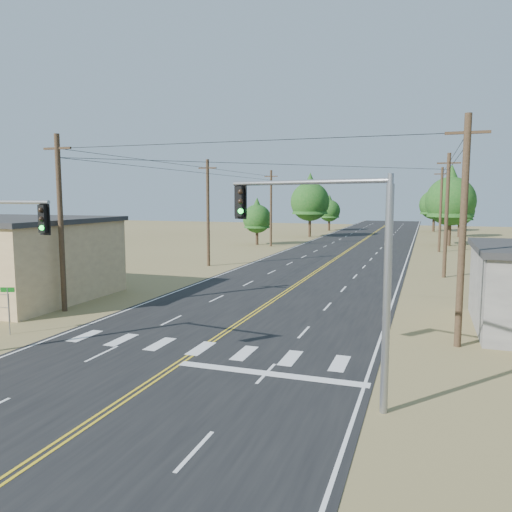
% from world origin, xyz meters
% --- Properties ---
extents(ground, '(220.00, 220.00, 0.00)m').
position_xyz_m(ground, '(0.00, 0.00, 0.00)').
color(ground, '#907F4D').
rests_on(ground, ground).
extents(road, '(15.00, 200.00, 0.02)m').
position_xyz_m(road, '(0.00, 30.00, 0.01)').
color(road, black).
rests_on(road, ground).
extents(utility_pole_left_near, '(1.80, 0.30, 10.00)m').
position_xyz_m(utility_pole_left_near, '(-10.50, 12.00, 5.12)').
color(utility_pole_left_near, '#4C3826').
rests_on(utility_pole_left_near, ground).
extents(utility_pole_left_mid, '(1.80, 0.30, 10.00)m').
position_xyz_m(utility_pole_left_mid, '(-10.50, 32.00, 5.12)').
color(utility_pole_left_mid, '#4C3826').
rests_on(utility_pole_left_mid, ground).
extents(utility_pole_left_far, '(1.80, 0.30, 10.00)m').
position_xyz_m(utility_pole_left_far, '(-10.50, 52.00, 5.12)').
color(utility_pole_left_far, '#4C3826').
rests_on(utility_pole_left_far, ground).
extents(utility_pole_right_near, '(1.80, 0.30, 10.00)m').
position_xyz_m(utility_pole_right_near, '(10.50, 12.00, 5.12)').
color(utility_pole_right_near, '#4C3826').
rests_on(utility_pole_right_near, ground).
extents(utility_pole_right_mid, '(1.80, 0.30, 10.00)m').
position_xyz_m(utility_pole_right_mid, '(10.50, 32.00, 5.12)').
color(utility_pole_right_mid, '#4C3826').
rests_on(utility_pole_right_mid, ground).
extents(utility_pole_right_far, '(1.80, 0.30, 10.00)m').
position_xyz_m(utility_pole_right_far, '(10.50, 52.00, 5.12)').
color(utility_pole_right_far, '#4C3826').
rests_on(utility_pole_right_far, ground).
extents(signal_mast_right, '(5.83, 2.36, 7.20)m').
position_xyz_m(signal_mast_right, '(6.33, 4.63, 4.89)').
color(signal_mast_right, gray).
rests_on(signal_mast_right, ground).
extents(street_sign, '(0.66, 0.23, 2.28)m').
position_xyz_m(street_sign, '(-9.59, 7.11, 1.53)').
color(street_sign, gray).
rests_on(street_sign, ground).
extents(tree_left_near, '(3.89, 3.89, 6.48)m').
position_xyz_m(tree_left_near, '(-12.93, 53.42, 3.96)').
color(tree_left_near, '#3F2D1E').
rests_on(tree_left_near, ground).
extents(tree_left_mid, '(6.27, 6.27, 10.46)m').
position_xyz_m(tree_left_mid, '(-9.09, 68.83, 6.40)').
color(tree_left_mid, '#3F2D1E').
rests_on(tree_left_mid, ground).
extents(tree_left_far, '(4.22, 4.22, 7.03)m').
position_xyz_m(tree_left_far, '(-9.00, 85.33, 4.29)').
color(tree_left_far, '#3F2D1E').
rests_on(tree_left_far, ground).
extents(tree_right_near, '(6.49, 6.49, 10.82)m').
position_xyz_m(tree_right_near, '(11.89, 60.50, 6.62)').
color(tree_right_near, '#3F2D1E').
rests_on(tree_right_near, ground).
extents(tree_right_mid, '(4.65, 4.65, 7.75)m').
position_xyz_m(tree_right_mid, '(14.00, 76.76, 4.74)').
color(tree_right_mid, '#3F2D1E').
rests_on(tree_right_mid, ground).
extents(tree_right_far, '(5.51, 5.51, 9.19)m').
position_xyz_m(tree_right_far, '(10.20, 89.04, 5.62)').
color(tree_right_far, '#3F2D1E').
rests_on(tree_right_far, ground).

